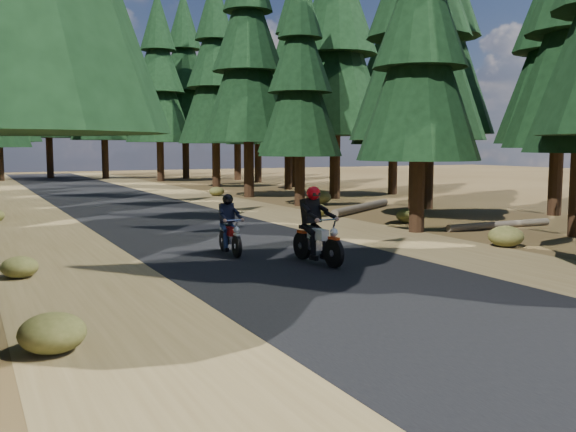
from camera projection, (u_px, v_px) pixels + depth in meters
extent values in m
plane|color=#423217|center=(320.00, 275.00, 13.53)|extent=(120.00, 120.00, 0.00)
cube|color=black|center=(232.00, 243.00, 17.97)|extent=(6.00, 100.00, 0.01)
cube|color=brown|center=(59.00, 255.00, 15.90)|extent=(3.20, 100.00, 0.01)
cube|color=brown|center=(368.00, 233.00, 20.04)|extent=(3.20, 100.00, 0.01)
cylinder|color=black|center=(418.00, 160.00, 19.99)|extent=(0.48, 0.48, 4.52)
cone|color=black|center=(420.00, 68.00, 19.68)|extent=(3.84, 3.84, 5.65)
cone|color=black|center=(421.00, 0.00, 19.46)|extent=(2.94, 2.94, 4.07)
cylinder|color=black|center=(416.00, 140.00, 23.50)|extent=(0.53, 0.53, 5.84)
cone|color=black|center=(419.00, 38.00, 23.10)|extent=(4.96, 4.96, 7.30)
cylinder|color=black|center=(428.00, 134.00, 27.40)|extent=(0.56, 0.56, 6.43)
cone|color=black|center=(430.00, 38.00, 26.96)|extent=(5.47, 5.47, 8.04)
cylinder|color=black|center=(300.00, 156.00, 28.90)|extent=(0.48, 0.48, 4.51)
cone|color=black|center=(300.00, 93.00, 28.59)|extent=(3.83, 3.83, 5.64)
cone|color=black|center=(300.00, 46.00, 28.37)|extent=(2.93, 2.93, 4.06)
cylinder|color=black|center=(335.00, 136.00, 32.80)|extent=(0.56, 0.56, 6.47)
cone|color=black|center=(336.00, 55.00, 32.36)|extent=(5.50, 5.50, 8.09)
cylinder|color=black|center=(249.00, 142.00, 33.83)|extent=(0.53, 0.53, 5.83)
cone|color=black|center=(248.00, 72.00, 33.43)|extent=(4.95, 4.95, 7.29)
cone|color=black|center=(248.00, 20.00, 33.15)|extent=(3.79, 3.79, 5.25)
cylinder|color=black|center=(288.00, 152.00, 39.87)|extent=(0.48, 0.48, 4.61)
cone|color=black|center=(288.00, 106.00, 39.56)|extent=(3.92, 3.92, 5.77)
cone|color=black|center=(288.00, 71.00, 39.34)|extent=(3.00, 3.00, 4.15)
cone|color=black|center=(288.00, 37.00, 39.11)|extent=(2.08, 2.08, 3.46)
cylinder|color=black|center=(216.00, 143.00, 42.16)|extent=(0.53, 0.53, 5.76)
cone|color=black|center=(215.00, 88.00, 41.77)|extent=(4.90, 4.90, 7.21)
cone|color=black|center=(215.00, 47.00, 41.49)|extent=(3.75, 3.75, 5.19)
cone|color=black|center=(214.00, 6.00, 41.20)|extent=(2.59, 2.59, 4.32)
cylinder|color=black|center=(258.00, 144.00, 47.53)|extent=(0.53, 0.53, 5.66)
cone|color=black|center=(258.00, 96.00, 47.15)|extent=(4.81, 4.81, 7.07)
cone|color=black|center=(258.00, 61.00, 46.87)|extent=(3.68, 3.68, 5.09)
cone|color=black|center=(257.00, 25.00, 46.59)|extent=(2.55, 2.55, 4.24)
cylinder|color=black|center=(557.00, 143.00, 24.85)|extent=(0.52, 0.52, 5.60)
cone|color=black|center=(561.00, 51.00, 24.47)|extent=(4.76, 4.76, 7.00)
cylinder|color=black|center=(296.00, 141.00, 42.10)|extent=(0.54, 0.54, 6.00)
cone|color=black|center=(296.00, 84.00, 41.70)|extent=(5.10, 5.10, 7.50)
cone|color=black|center=(296.00, 41.00, 41.40)|extent=(3.90, 3.90, 5.40)
cylinder|color=black|center=(393.00, 144.00, 35.93)|extent=(0.52, 0.52, 5.60)
cone|color=black|center=(394.00, 81.00, 35.55)|extent=(4.76, 4.76, 7.00)
cone|color=black|center=(395.00, 34.00, 35.28)|extent=(3.64, 3.64, 5.04)
cylinder|color=black|center=(160.00, 142.00, 49.16)|extent=(0.54, 0.54, 6.00)
cone|color=black|center=(159.00, 93.00, 48.75)|extent=(5.10, 5.10, 7.50)
cone|color=black|center=(158.00, 56.00, 48.45)|extent=(3.90, 3.90, 5.40)
cone|color=black|center=(157.00, 20.00, 48.16)|extent=(2.70, 2.70, 4.50)
cylinder|color=black|center=(186.00, 140.00, 53.14)|extent=(0.56, 0.56, 6.40)
cone|color=black|center=(185.00, 91.00, 52.71)|extent=(5.44, 5.44, 8.00)
cone|color=black|center=(184.00, 55.00, 52.40)|extent=(4.16, 4.16, 5.76)
cone|color=black|center=(183.00, 19.00, 52.08)|extent=(2.88, 2.88, 4.80)
cylinder|color=black|center=(105.00, 140.00, 53.10)|extent=(0.56, 0.56, 6.40)
cone|color=black|center=(103.00, 91.00, 52.67)|extent=(5.44, 5.44, 8.00)
cone|color=black|center=(102.00, 55.00, 52.35)|extent=(4.16, 4.16, 5.76)
cone|color=black|center=(101.00, 19.00, 52.04)|extent=(2.88, 2.88, 4.80)
cylinder|color=black|center=(49.00, 138.00, 53.94)|extent=(0.57, 0.57, 6.80)
cone|color=black|center=(47.00, 86.00, 53.48)|extent=(5.78, 5.78, 8.50)
cone|color=black|center=(45.00, 49.00, 53.15)|extent=(4.42, 4.42, 6.12)
cone|color=black|center=(44.00, 11.00, 52.81)|extent=(3.06, 3.06, 5.10)
cylinder|color=black|center=(237.00, 142.00, 50.97)|extent=(0.54, 0.54, 6.00)
cone|color=black|center=(237.00, 94.00, 50.56)|extent=(5.10, 5.10, 7.50)
cone|color=black|center=(237.00, 60.00, 50.27)|extent=(3.90, 3.90, 5.40)
cone|color=black|center=(236.00, 24.00, 49.97)|extent=(2.70, 2.70, 4.50)
cylinder|color=#4C4233|center=(362.00, 207.00, 26.63)|extent=(4.76, 3.46, 0.32)
cylinder|color=#4C4233|center=(500.00, 225.00, 21.10)|extent=(4.28, 0.33, 0.24)
ellipsoid|color=#474C1E|center=(217.00, 191.00, 34.84)|extent=(0.83, 0.83, 0.50)
ellipsoid|color=#474C1E|center=(316.00, 210.00, 24.63)|extent=(0.85, 0.85, 0.51)
ellipsoid|color=#474C1E|center=(319.00, 197.00, 29.67)|extent=(1.14, 1.14, 0.68)
ellipsoid|color=#474C1E|center=(19.00, 267.00, 13.18)|extent=(0.75, 0.75, 0.45)
ellipsoid|color=#474C1E|center=(408.00, 216.00, 22.56)|extent=(0.85, 0.85, 0.51)
ellipsoid|color=#474C1E|center=(52.00, 333.00, 8.40)|extent=(0.88, 0.88, 0.53)
ellipsoid|color=#474C1E|center=(506.00, 236.00, 17.24)|extent=(0.94, 0.94, 0.56)
cube|color=black|center=(318.00, 212.00, 14.64)|extent=(0.42, 0.27, 0.57)
sphere|color=red|center=(318.00, 194.00, 14.59)|extent=(0.35, 0.35, 0.32)
cube|color=black|center=(230.00, 214.00, 15.94)|extent=(0.35, 0.23, 0.49)
sphere|color=black|center=(230.00, 200.00, 15.90)|extent=(0.29, 0.29, 0.27)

